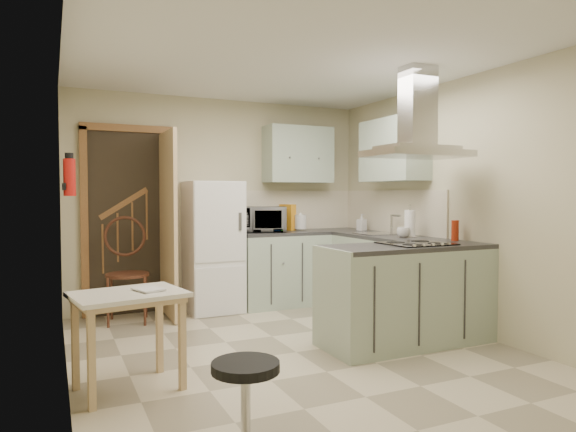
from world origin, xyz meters
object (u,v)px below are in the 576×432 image
extractor_hood (417,154)px  stool (246,407)px  microwave (263,219)px  bentwood_chair (127,275)px  fridge (213,247)px  peninsula (407,294)px  drop_leaf_table (129,341)px

extractor_hood → stool: size_ratio=1.86×
extractor_hood → stool: bearing=-149.5°
stool → microwave: bearing=66.4°
extractor_hood → bentwood_chair: (-2.30, 1.85, -1.21)m
fridge → stool: 3.35m
bentwood_chair → stool: (0.19, -3.09, -0.26)m
fridge → extractor_hood: extractor_hood is taller
bentwood_chair → microwave: microwave is taller
peninsula → bentwood_chair: bentwood_chair is taller
microwave → fridge: bearing=-157.2°
extractor_hood → drop_leaf_table: extractor_hood is taller
peninsula → bentwood_chair: (-2.20, 1.85, 0.06)m
drop_leaf_table → bentwood_chair: bearing=72.3°
peninsula → stool: peninsula is taller
fridge → stool: fridge is taller
fridge → microwave: fridge is taller
drop_leaf_table → extractor_hood: bearing=-8.4°
drop_leaf_table → bentwood_chair: bentwood_chair is taller
bentwood_chair → microwave: (1.60, 0.14, 0.54)m
peninsula → microwave: size_ratio=2.85×
fridge → stool: (-0.78, -3.22, -0.51)m
peninsula → drop_leaf_table: size_ratio=2.13×
fridge → microwave: (0.63, 0.01, 0.30)m
peninsula → stool: size_ratio=3.20×
fridge → microwave: size_ratio=2.75×
drop_leaf_table → stool: 1.23m
fridge → extractor_hood: size_ratio=1.67×
extractor_hood → microwave: 2.21m
drop_leaf_table → microwave: (1.85, 2.08, 0.71)m
extractor_hood → bentwood_chair: bearing=141.2°
bentwood_chair → extractor_hood: bearing=-27.7°
drop_leaf_table → stool: bearing=-79.6°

